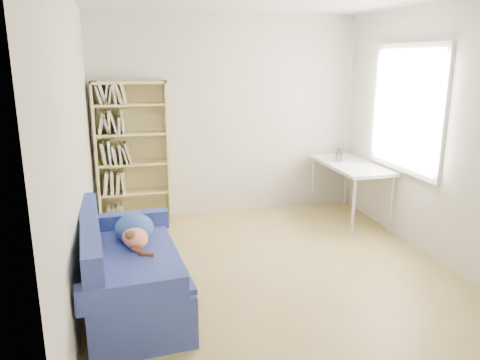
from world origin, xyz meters
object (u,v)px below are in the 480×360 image
pen_cup (339,156)px  desk (351,169)px  sofa (128,270)px  bookshelf (133,159)px

pen_cup → desk: bearing=-60.5°
sofa → desk: 3.22m
sofa → bookshelf: bookshelf is taller
bookshelf → desk: bookshelf is taller
sofa → pen_cup: size_ratio=9.47×
sofa → bookshelf: bearing=82.2°
sofa → bookshelf: size_ratio=0.94×
sofa → desk: size_ratio=1.29×
bookshelf → desk: bearing=-12.1°
bookshelf → pen_cup: 2.63m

